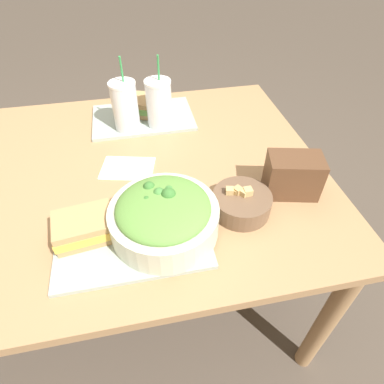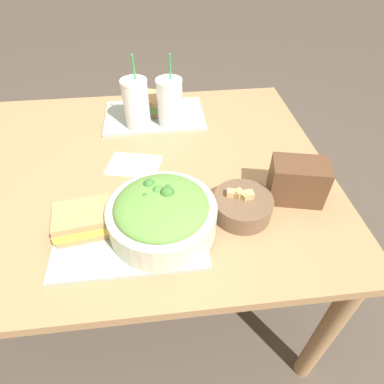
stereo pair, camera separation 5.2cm
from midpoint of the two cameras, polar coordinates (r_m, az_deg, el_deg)
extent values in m
plane|color=#4C4238|center=(1.62, -8.48, -15.74)|extent=(12.00, 12.00, 0.00)
cube|color=#A37A51|center=(1.09, -12.20, 3.44)|extent=(1.40, 1.03, 0.03)
cylinder|color=#A37A51|center=(1.22, 23.93, -21.89)|extent=(0.06, 0.06, 0.68)
cylinder|color=#A37A51|center=(1.83, -30.10, 2.16)|extent=(0.06, 0.06, 0.68)
cylinder|color=#A37A51|center=(1.73, 11.82, 5.62)|extent=(0.06, 0.06, 0.68)
cube|color=#99A89E|center=(0.86, -9.10, -7.61)|extent=(0.39, 0.25, 0.01)
cube|color=#99A89E|center=(1.33, -5.53, 13.33)|extent=(0.39, 0.25, 0.01)
cylinder|color=beige|center=(0.83, -3.49, -4.69)|extent=(0.28, 0.28, 0.08)
ellipsoid|color=#5B8E3D|center=(0.80, -3.63, -2.51)|extent=(0.24, 0.24, 0.06)
sphere|color=#38702D|center=(0.80, -6.43, -1.11)|extent=(0.02, 0.02, 0.02)
sphere|color=#427F38|center=(0.80, -4.22, -0.01)|extent=(0.03, 0.03, 0.03)
sphere|color=#38702D|center=(0.83, -5.83, 1.21)|extent=(0.03, 0.03, 0.03)
sphere|color=#38702D|center=(0.79, -2.57, -0.35)|extent=(0.04, 0.04, 0.04)
sphere|color=#427F38|center=(0.81, -2.41, 0.45)|extent=(0.03, 0.03, 0.03)
cube|color=beige|center=(0.82, -5.85, -0.38)|extent=(0.03, 0.05, 0.01)
cube|color=beige|center=(0.78, -5.96, -2.87)|extent=(0.06, 0.06, 0.01)
cube|color=beige|center=(0.78, -5.37, -2.61)|extent=(0.06, 0.06, 0.01)
cylinder|color=brown|center=(0.90, 10.55, -2.53)|extent=(0.16, 0.16, 0.06)
cylinder|color=brown|center=(0.89, 10.73, -1.53)|extent=(0.15, 0.15, 0.01)
cube|color=tan|center=(0.88, 11.04, -0.77)|extent=(0.03, 0.03, 0.02)
cube|color=tan|center=(0.88, 9.58, -0.43)|extent=(0.02, 0.02, 0.02)
cube|color=tan|center=(0.88, 9.98, -0.29)|extent=(0.03, 0.03, 0.02)
cube|color=tan|center=(0.88, 8.55, -0.30)|extent=(0.03, 0.03, 0.02)
cube|color=tan|center=(0.88, 11.74, -0.61)|extent=(0.02, 0.02, 0.02)
cube|color=tan|center=(0.89, -16.70, -5.78)|extent=(0.16, 0.12, 0.02)
cube|color=#EFB742|center=(0.87, -16.99, -4.83)|extent=(0.17, 0.13, 0.02)
cube|color=tan|center=(0.86, -17.28, -3.85)|extent=(0.16, 0.12, 0.02)
cylinder|color=tan|center=(0.90, -9.35, -1.58)|extent=(0.18, 0.13, 0.06)
cylinder|color=beige|center=(0.92, -4.86, 0.42)|extent=(0.03, 0.05, 0.05)
cube|color=tan|center=(1.34, -4.89, 14.49)|extent=(0.16, 0.15, 0.02)
cube|color=#6B9E47|center=(1.33, -4.95, 15.31)|extent=(0.17, 0.16, 0.02)
cube|color=tan|center=(1.32, -5.01, 16.16)|extent=(0.16, 0.15, 0.02)
cylinder|color=tan|center=(1.39, -5.65, 16.48)|extent=(0.13, 0.06, 0.06)
cylinder|color=beige|center=(1.40, -2.97, 16.70)|extent=(0.01, 0.05, 0.05)
cylinder|color=silver|center=(1.22, -8.63, 15.08)|extent=(0.09, 0.09, 0.17)
cylinder|color=black|center=(1.23, -8.57, 14.62)|extent=(0.08, 0.08, 0.14)
cylinder|color=white|center=(1.18, -9.10, 18.87)|extent=(0.10, 0.10, 0.01)
cylinder|color=green|center=(1.16, -8.99, 20.90)|extent=(0.01, 0.02, 0.10)
cylinder|color=silver|center=(1.22, -2.69, 15.44)|extent=(0.09, 0.09, 0.17)
cylinder|color=#701E47|center=(1.23, -2.68, 15.00)|extent=(0.08, 0.08, 0.14)
cylinder|color=white|center=(1.18, -2.84, 19.14)|extent=(0.10, 0.10, 0.01)
cylinder|color=green|center=(1.17, -2.55, 21.17)|extent=(0.01, 0.02, 0.10)
cube|color=brown|center=(0.97, 19.70, 1.79)|extent=(0.17, 0.13, 0.12)
cube|color=white|center=(1.08, -8.95, 4.76)|extent=(0.19, 0.16, 0.00)
camera|label=1|loc=(0.03, -88.24, 1.67)|focal=30.00mm
camera|label=2|loc=(0.03, 91.76, -1.67)|focal=30.00mm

